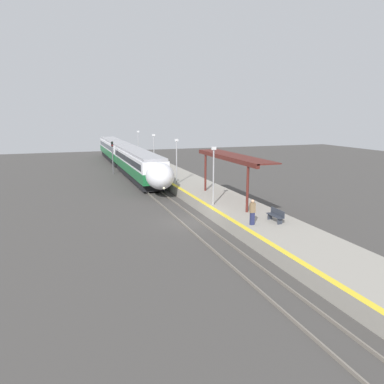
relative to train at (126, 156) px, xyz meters
name	(u,v)px	position (x,y,z in m)	size (l,w,h in m)	color
ground_plane	(190,222)	(0.00, -29.28, -2.14)	(120.00, 120.00, 0.00)	#423F3D
rail_left	(181,222)	(-0.72, -29.28, -2.07)	(0.08, 90.00, 0.15)	slate
rail_right	(199,221)	(0.72, -29.28, -2.07)	(0.08, 90.00, 0.15)	slate
train	(126,156)	(0.00, 0.00, 0.00)	(2.87, 44.11, 3.73)	black
platform_right	(238,212)	(4.08, -29.28, -1.68)	(4.67, 64.00, 0.93)	gray
platform_bench	(276,215)	(4.63, -34.04, -0.75)	(0.44, 1.70, 0.89)	#2D333D
person_waiting	(252,212)	(2.72, -34.14, -0.32)	(0.36, 0.23, 1.75)	navy
railway_signal	(113,154)	(-2.29, -2.95, 0.59)	(0.28, 0.28, 4.49)	#59595E
lamppost_near	(214,172)	(2.42, -28.05, 1.53)	(0.36, 0.20, 4.75)	#9E9EA3
lamppost_mid	(177,158)	(2.42, -17.94, 1.53)	(0.36, 0.20, 4.75)	#9E9EA3
lamppost_far	(154,150)	(2.42, -7.83, 1.53)	(0.36, 0.20, 4.75)	#9E9EA3
lamppost_farthest	(138,144)	(2.42, 2.29, 1.53)	(0.36, 0.20, 4.75)	#9E9EA3
station_canopy	(230,158)	(4.53, -26.72, 2.38)	(2.02, 11.64, 3.86)	#511E19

